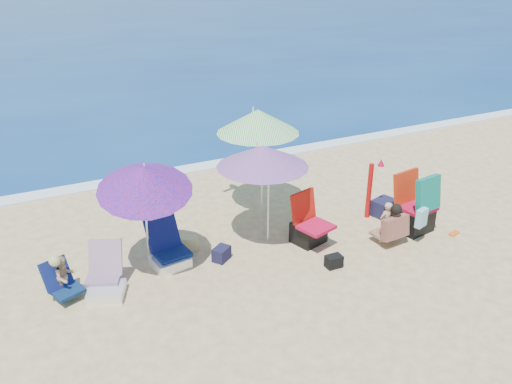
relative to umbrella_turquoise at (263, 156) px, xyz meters
name	(u,v)px	position (x,y,z in m)	size (l,w,h in m)	color
ground	(298,270)	(0.07, -1.21, -1.65)	(120.00, 120.00, 0.00)	#D8BC84
sea	(32,15)	(0.07, 43.79, -1.70)	(120.00, 80.00, 0.12)	navy
foam	(193,168)	(0.07, 3.89, -1.63)	(120.00, 0.50, 0.04)	white
umbrella_turquoise	(263,156)	(0.00, 0.00, 0.00)	(2.05, 2.05, 1.88)	white
umbrella_striped	(258,121)	(0.49, 1.17, 0.25)	(2.06, 2.06, 2.17)	white
umbrella_blue	(144,179)	(-2.14, -0.15, 0.04)	(1.76, 1.81, 2.06)	white
furled_umbrella	(371,185)	(2.34, -0.15, -0.95)	(0.27, 0.27, 1.27)	#AD0E0C
chair_navy	(169,253)	(-1.82, -0.04, -1.44)	(0.70, 0.82, 0.81)	#0D1C49
chair_rainbow	(106,280)	(-2.95, -0.38, -1.45)	(0.74, 0.94, 0.74)	#C24448
camp_chair_left	(309,228)	(0.71, -0.48, -1.36)	(0.70, 0.87, 0.98)	#B50C32
camp_chair_right	(416,211)	(2.76, -0.99, -1.23)	(0.76, 0.93, 1.18)	#B10C2E
person_center	(390,224)	(1.99, -1.17, -1.25)	(0.57, 0.54, 0.82)	tan
person_left	(64,277)	(-3.55, -0.25, -1.29)	(0.62, 0.63, 0.79)	tan
bag_navy_a	(221,254)	(-0.96, -0.33, -1.53)	(0.38, 0.36, 0.24)	#161732
bag_tan	(190,243)	(-1.33, 0.26, -1.53)	(0.34, 0.30, 0.24)	tan
bag_navy_b	(383,207)	(2.66, -0.20, -1.48)	(0.53, 0.45, 0.34)	#191937
bag_black_b	(334,261)	(0.65, -1.39, -1.54)	(0.28, 0.20, 0.21)	black
orange_item	(454,233)	(3.35, -1.46, -1.64)	(0.27, 0.18, 0.03)	orange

